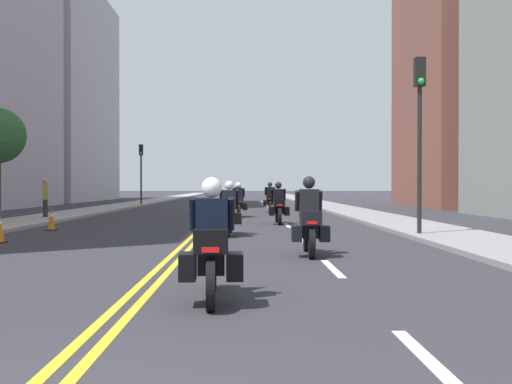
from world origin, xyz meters
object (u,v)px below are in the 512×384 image
at_px(motorcycle_6, 237,198).
at_px(traffic_cone_0, 51,219).
at_px(motorcycle_0, 212,250).
at_px(pedestrian_0, 45,198).
at_px(motorcycle_2, 229,213).
at_px(motorcycle_4, 239,203).
at_px(motorcycle_5, 270,200).
at_px(traffic_light_far, 141,163).
at_px(motorcycle_1, 309,224).
at_px(traffic_light_near, 420,115).
at_px(motorcycle_3, 279,207).

relative_size(motorcycle_6, traffic_cone_0, 2.96).
relative_size(motorcycle_0, pedestrian_0, 1.20).
relative_size(motorcycle_2, motorcycle_4, 1.08).
bearing_deg(motorcycle_5, motorcycle_4, -105.14).
xyz_separation_m(traffic_cone_0, traffic_light_far, (-1.36, 25.91, 2.73)).
bearing_deg(motorcycle_0, traffic_cone_0, 112.63).
relative_size(motorcycle_1, traffic_light_near, 0.42).
bearing_deg(pedestrian_0, motorcycle_6, 130.73).
bearing_deg(traffic_light_far, pedestrian_0, -92.63).
bearing_deg(motorcycle_0, motorcycle_2, 88.17).
xyz_separation_m(motorcycle_3, motorcycle_4, (-1.57, 5.40, 0.00)).
xyz_separation_m(motorcycle_5, traffic_light_near, (3.52, -17.37, 2.78)).
relative_size(motorcycle_0, motorcycle_5, 0.96).
bearing_deg(motorcycle_5, motorcycle_3, -89.07).
relative_size(motorcycle_0, traffic_light_near, 0.43).
height_order(motorcycle_0, motorcycle_4, motorcycle_4).
distance_m(motorcycle_5, pedestrian_0, 12.61).
xyz_separation_m(motorcycle_1, traffic_cone_0, (-7.66, 7.60, -0.29)).
bearing_deg(motorcycle_4, traffic_cone_0, -127.00).
bearing_deg(motorcycle_0, motorcycle_3, 81.88).
distance_m(motorcycle_3, traffic_light_near, 7.83).
bearing_deg(motorcycle_4, motorcycle_2, -93.12).
height_order(motorcycle_2, traffic_light_far, traffic_light_far).
distance_m(motorcycle_5, motorcycle_6, 5.51).
height_order(motorcycle_4, traffic_light_far, traffic_light_far).
height_order(motorcycle_2, traffic_light_near, traffic_light_near).
height_order(motorcycle_4, traffic_cone_0, motorcycle_4).
bearing_deg(traffic_light_near, traffic_light_far, 113.41).
relative_size(motorcycle_4, motorcycle_5, 0.95).
bearing_deg(motorcycle_4, pedestrian_0, -167.64).
height_order(motorcycle_0, motorcycle_6, motorcycle_6).
bearing_deg(motorcycle_4, motorcycle_1, -86.48).
distance_m(motorcycle_4, motorcycle_6, 10.79).
bearing_deg(motorcycle_0, motorcycle_4, 87.56).
relative_size(traffic_cone_0, pedestrian_0, 0.43).
relative_size(motorcycle_5, pedestrian_0, 1.26).
bearing_deg(traffic_light_far, motorcycle_6, -42.09).
distance_m(motorcycle_6, traffic_cone_0, 20.30).
distance_m(traffic_light_near, traffic_light_far, 31.61).
bearing_deg(motorcycle_3, traffic_light_far, 111.13).
bearing_deg(traffic_cone_0, motorcycle_6, 73.44).
height_order(motorcycle_1, motorcycle_6, motorcycle_1).
bearing_deg(motorcycle_2, traffic_light_far, 105.10).
bearing_deg(traffic_light_near, traffic_cone_0, 164.56).
distance_m(motorcycle_3, motorcycle_4, 5.63).
height_order(motorcycle_6, traffic_light_far, traffic_light_far).
bearing_deg(motorcycle_2, motorcycle_1, -70.52).
xyz_separation_m(motorcycle_2, traffic_cone_0, (-5.85, 2.26, -0.29)).
relative_size(motorcycle_1, motorcycle_5, 0.95).
xyz_separation_m(motorcycle_1, motorcycle_6, (-1.87, 27.06, -0.01)).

